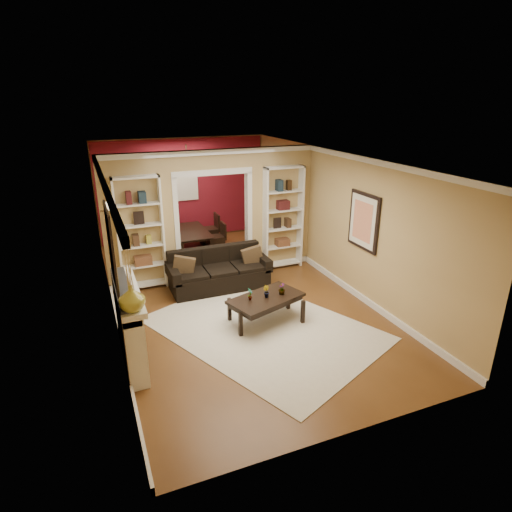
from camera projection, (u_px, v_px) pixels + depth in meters
name	position (u px, v px, depth m)	size (l,w,h in m)	color
floor	(233.00, 295.00, 8.47)	(8.00, 8.00, 0.00)	brown
ceiling	(230.00, 157.00, 7.52)	(8.00, 8.00, 0.00)	white
wall_back	(183.00, 189.00, 11.46)	(8.00, 8.00, 0.00)	tan
wall_front	(355.00, 334.00, 4.53)	(8.00, 8.00, 0.00)	tan
wall_left	(106.00, 245.00, 7.20)	(8.00, 8.00, 0.00)	tan
wall_right	(335.00, 218.00, 8.79)	(8.00, 8.00, 0.00)	tan
partition_wall	(213.00, 215.00, 9.03)	(4.50, 0.15, 2.70)	tan
red_back_panel	(183.00, 191.00, 11.44)	(4.44, 0.04, 2.64)	maroon
dining_window	(183.00, 182.00, 11.33)	(0.78, 0.03, 0.98)	#8CA5CC
area_rug	(264.00, 328.00, 7.25)	(2.64, 3.69, 0.01)	beige
sofa	(219.00, 270.00, 8.67)	(2.04, 0.88, 0.80)	black
pillow_left	(184.00, 266.00, 8.33)	(0.41, 0.12, 0.41)	brown
pillow_right	(252.00, 256.00, 8.84)	(0.41, 0.12, 0.41)	brown
coffee_table	(266.00, 309.00, 7.40)	(1.26, 0.68, 0.48)	black
plant_left	(250.00, 294.00, 7.17)	(0.11, 0.08, 0.21)	#336626
plant_center	(266.00, 292.00, 7.28)	(0.11, 0.09, 0.20)	#336626
plant_right	(282.00, 289.00, 7.38)	(0.11, 0.11, 0.20)	#336626
bookshelf_left	(140.00, 234.00, 8.41)	(0.90, 0.30, 2.30)	white
bookshelf_right	(283.00, 218.00, 9.50)	(0.90, 0.30, 2.30)	white
fireplace	(131.00, 325.00, 6.23)	(0.32, 1.70, 1.16)	white
vase	(132.00, 298.00, 5.36)	(0.33, 0.33, 0.35)	olive
mirror	(111.00, 247.00, 5.75)	(0.03, 0.95, 1.10)	silver
wall_sconce	(106.00, 209.00, 7.54)	(0.18, 0.18, 0.22)	#FFE0A5
framed_art	(363.00, 221.00, 7.84)	(0.04, 0.85, 1.05)	black
dining_table	(191.00, 241.00, 10.78)	(0.86, 1.54, 0.54)	black
dining_chair_nw	(172.00, 239.00, 10.26)	(0.47, 0.47, 0.94)	black
dining_chair_ne	(216.00, 237.00, 10.68)	(0.38, 0.38, 0.77)	black
dining_chair_sw	(167.00, 233.00, 10.79)	(0.44, 0.44, 0.89)	black
dining_chair_se	(209.00, 229.00, 11.18)	(0.42, 0.42, 0.85)	black
chandelier	(194.00, 172.00, 10.10)	(0.50, 0.50, 0.30)	#3B291A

